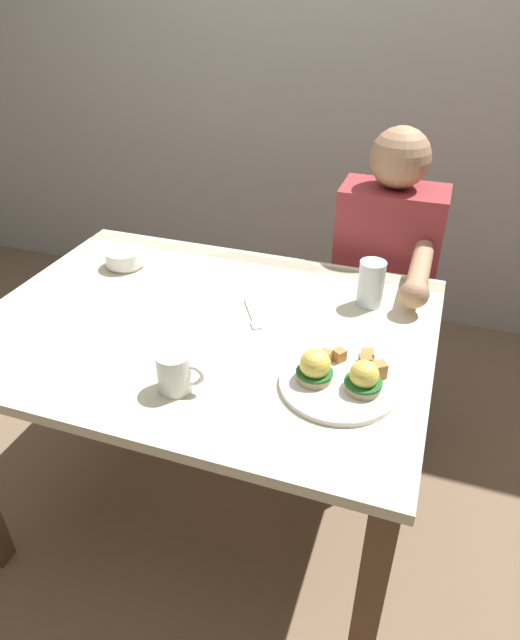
{
  "coord_description": "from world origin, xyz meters",
  "views": [
    {
      "loc": [
        0.55,
        -1.12,
        1.54
      ],
      "look_at": [
        0.16,
        0.0,
        0.78
      ],
      "focal_mm": 30.99,
      "sensor_mm": 36.0,
      "label": 1
    }
  ],
  "objects_px": {
    "coffee_mug": "(176,371)",
    "diner_person": "(384,275)",
    "dining_table": "(206,354)",
    "fork": "(252,316)",
    "water_glass_near": "(371,286)",
    "eggs_benedict_plate": "(339,377)",
    "fruit_bowl": "(125,258)"
  },
  "relations": [
    {
      "from": "eggs_benedict_plate",
      "to": "fork",
      "type": "bearing_deg",
      "value": 142.85
    },
    {
      "from": "dining_table",
      "to": "eggs_benedict_plate",
      "type": "xyz_separation_m",
      "value": [
        0.4,
        -0.15,
        0.13
      ]
    },
    {
      "from": "dining_table",
      "to": "fork",
      "type": "relative_size",
      "value": 8.46
    },
    {
      "from": "dining_table",
      "to": "fruit_bowl",
      "type": "distance_m",
      "value": 0.45
    },
    {
      "from": "coffee_mug",
      "to": "fork",
      "type": "distance_m",
      "value": 0.35
    },
    {
      "from": "eggs_benedict_plate",
      "to": "fruit_bowl",
      "type": "bearing_deg",
      "value": 154.39
    },
    {
      "from": "dining_table",
      "to": "diner_person",
      "type": "height_order",
      "value": "diner_person"
    },
    {
      "from": "eggs_benedict_plate",
      "to": "water_glass_near",
      "type": "bearing_deg",
      "value": 89.59
    },
    {
      "from": "dining_table",
      "to": "fork",
      "type": "bearing_deg",
      "value": 30.98
    },
    {
      "from": "eggs_benedict_plate",
      "to": "fruit_bowl",
      "type": "height_order",
      "value": "eggs_benedict_plate"
    },
    {
      "from": "coffee_mug",
      "to": "water_glass_near",
      "type": "distance_m",
      "value": 0.62
    },
    {
      "from": "coffee_mug",
      "to": "fork",
      "type": "height_order",
      "value": "coffee_mug"
    },
    {
      "from": "fruit_bowl",
      "to": "water_glass_near",
      "type": "height_order",
      "value": "water_glass_near"
    },
    {
      "from": "water_glass_near",
      "to": "fork",
      "type": "bearing_deg",
      "value": -149.29
    },
    {
      "from": "eggs_benedict_plate",
      "to": "water_glass_near",
      "type": "height_order",
      "value": "water_glass_near"
    },
    {
      "from": "fork",
      "to": "diner_person",
      "type": "bearing_deg",
      "value": 61.44
    },
    {
      "from": "coffee_mug",
      "to": "eggs_benedict_plate",
      "type": "bearing_deg",
      "value": 20.17
    },
    {
      "from": "fruit_bowl",
      "to": "diner_person",
      "type": "bearing_deg",
      "value": 26.31
    },
    {
      "from": "eggs_benedict_plate",
      "to": "fruit_bowl",
      "type": "xyz_separation_m",
      "value": [
        -0.77,
        0.37,
        0.0
      ]
    },
    {
      "from": "coffee_mug",
      "to": "diner_person",
      "type": "xyz_separation_m",
      "value": [
        0.35,
        0.87,
        -0.14
      ]
    },
    {
      "from": "diner_person",
      "to": "eggs_benedict_plate",
      "type": "bearing_deg",
      "value": -90.41
    },
    {
      "from": "dining_table",
      "to": "diner_person",
      "type": "relative_size",
      "value": 1.05
    },
    {
      "from": "fruit_bowl",
      "to": "dining_table",
      "type": "bearing_deg",
      "value": -30.89
    },
    {
      "from": "water_glass_near",
      "to": "fruit_bowl",
      "type": "bearing_deg",
      "value": -178.56
    },
    {
      "from": "dining_table",
      "to": "water_glass_near",
      "type": "distance_m",
      "value": 0.49
    },
    {
      "from": "dining_table",
      "to": "fork",
      "type": "xyz_separation_m",
      "value": [
        0.11,
        0.07,
        0.11
      ]
    },
    {
      "from": "fruit_bowl",
      "to": "fork",
      "type": "distance_m",
      "value": 0.5
    },
    {
      "from": "eggs_benedict_plate",
      "to": "diner_person",
      "type": "relative_size",
      "value": 0.24
    },
    {
      "from": "coffee_mug",
      "to": "diner_person",
      "type": "height_order",
      "value": "diner_person"
    },
    {
      "from": "fruit_bowl",
      "to": "coffee_mug",
      "type": "height_order",
      "value": "coffee_mug"
    },
    {
      "from": "water_glass_near",
      "to": "diner_person",
      "type": "xyz_separation_m",
      "value": [
        0.0,
        0.36,
        -0.15
      ]
    },
    {
      "from": "eggs_benedict_plate",
      "to": "diner_person",
      "type": "distance_m",
      "value": 0.76
    }
  ]
}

